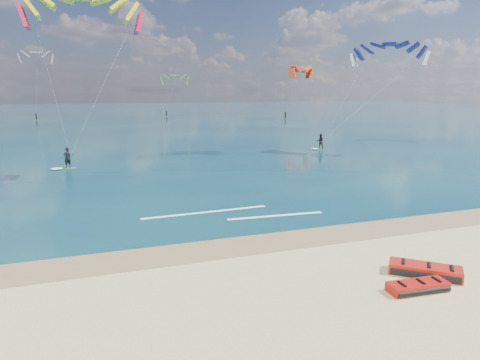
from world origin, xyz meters
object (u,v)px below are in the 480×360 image
at_px(kitesurfer_main, 74,77).
at_px(kitesurfer_far, 356,91).
at_px(packed_kite_mid, 424,275).
at_px(packed_kite_left, 417,291).

xyz_separation_m(kitesurfer_main, kitesurfer_far, (26.85, 4.08, -1.02)).
bearing_deg(packed_kite_mid, packed_kite_left, -99.12).
distance_m(kitesurfer_main, kitesurfer_far, 27.17).
bearing_deg(packed_kite_left, packed_kite_mid, 43.66).
xyz_separation_m(packed_kite_left, kitesurfer_main, (-10.41, 24.17, 7.28)).
bearing_deg(kitesurfer_far, packed_kite_left, -129.07).
relative_size(packed_kite_left, kitesurfer_far, 0.18).
height_order(packed_kite_mid, kitesurfer_far, kitesurfer_far).
distance_m(packed_kite_mid, kitesurfer_main, 26.97).
height_order(packed_kite_left, kitesurfer_far, kitesurfer_far).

